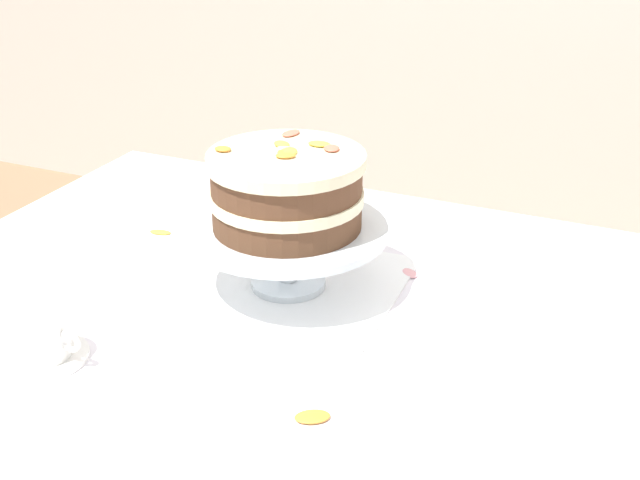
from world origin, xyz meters
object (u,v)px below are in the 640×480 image
Objects in this scene: teacup at (41,340)px; layer_cake at (287,190)px; cake_stand at (288,237)px; dining_table at (340,401)px.

layer_cake is at bearing 56.18° from teacup.
cake_stand is 0.07m from layer_cake.
layer_cake is (-0.00, 0.00, 0.07)m from cake_stand.
dining_table is 0.40m from teacup.
cake_stand is at bearing -79.14° from layer_cake.
cake_stand reaches higher than dining_table.
dining_table is 0.25m from cake_stand.
teacup is (-0.20, -0.30, -0.13)m from layer_cake.
layer_cake is 1.85× the size of teacup.
layer_cake is at bearing 139.38° from dining_table.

